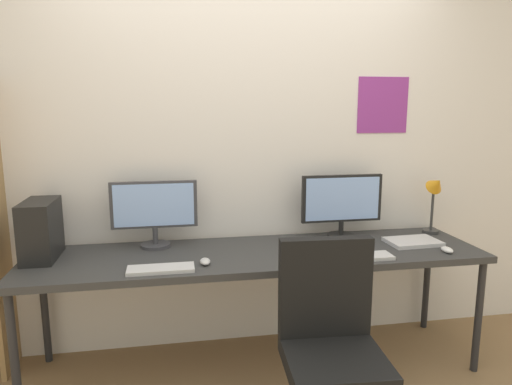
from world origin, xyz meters
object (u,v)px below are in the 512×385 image
at_px(keyboard_right, 362,257).
at_px(monitor_right, 342,203).
at_px(mouse_left_side, 447,250).
at_px(office_chair, 331,369).
at_px(mouse_right_side, 205,261).
at_px(laptop_closed, 413,242).
at_px(pc_tower, 41,230).
at_px(desk_lamp, 435,194).
at_px(keyboard_left, 161,269).
at_px(monitor_left, 154,210).
at_px(desk, 257,259).

bearing_deg(keyboard_right, monitor_right, 84.83).
bearing_deg(mouse_left_side, office_chair, -149.10).
relative_size(mouse_right_side, laptop_closed, 0.30).
xyz_separation_m(office_chair, pc_tower, (-1.43, 0.85, 0.51)).
bearing_deg(mouse_right_side, laptop_closed, 6.81).
bearing_deg(keyboard_right, pc_tower, 169.53).
bearing_deg(desk_lamp, keyboard_right, -149.04).
distance_m(keyboard_left, mouse_right_side, 0.25).
bearing_deg(laptop_closed, monitor_left, 169.63).
distance_m(office_chair, keyboard_right, 0.72).
relative_size(office_chair, laptop_closed, 3.09).
bearing_deg(laptop_closed, mouse_right_side, -175.60).
bearing_deg(monitor_right, keyboard_left, -159.13).
relative_size(desk, laptop_closed, 8.41).
bearing_deg(pc_tower, keyboard_right, -10.47).
relative_size(pc_tower, keyboard_right, 0.96).
distance_m(monitor_left, desk_lamp, 1.85).
bearing_deg(keyboard_left, keyboard_right, 0.00).
height_order(desk, monitor_left, monitor_left).
height_order(keyboard_right, mouse_left_side, mouse_left_side).
height_order(office_chair, mouse_right_side, office_chair).
distance_m(desk, desk_lamp, 1.30).
xyz_separation_m(office_chair, keyboard_right, (0.36, 0.52, 0.35)).
height_order(keyboard_left, mouse_right_side, mouse_right_side).
distance_m(monitor_right, mouse_left_side, 0.69).
bearing_deg(desk_lamp, pc_tower, -178.12).
relative_size(monitor_left, keyboard_left, 1.49).
xyz_separation_m(office_chair, keyboard_left, (-0.76, 0.52, 0.35)).
bearing_deg(keyboard_left, monitor_left, 95.17).
bearing_deg(desk_lamp, office_chair, -138.16).
height_order(mouse_left_side, mouse_right_side, same).
bearing_deg(monitor_left, mouse_left_side, -13.99).
relative_size(office_chair, desk_lamp, 2.38).
bearing_deg(monitor_right, desk_lamp, -2.76).
bearing_deg(monitor_left, keyboard_right, -20.87).
height_order(monitor_left, keyboard_left, monitor_left).
bearing_deg(mouse_right_side, mouse_left_side, -1.78).
height_order(keyboard_right, mouse_right_side, mouse_right_side).
bearing_deg(mouse_right_side, office_chair, -47.94).
bearing_deg(desk_lamp, monitor_right, 177.24).
xyz_separation_m(monitor_left, keyboard_right, (1.16, -0.44, -0.22)).
xyz_separation_m(pc_tower, keyboard_right, (1.79, -0.33, -0.16)).
bearing_deg(keyboard_right, office_chair, -124.35).
distance_m(monitor_right, mouse_right_side, 1.02).
bearing_deg(laptop_closed, keyboard_left, -174.39).
relative_size(desk_lamp, laptop_closed, 1.30).
xyz_separation_m(monitor_left, desk_lamp, (1.85, -0.03, 0.04)).
bearing_deg(desk, desk_lamp, 8.28).
bearing_deg(desk, monitor_left, 160.52).
bearing_deg(desk, mouse_left_side, -10.89).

